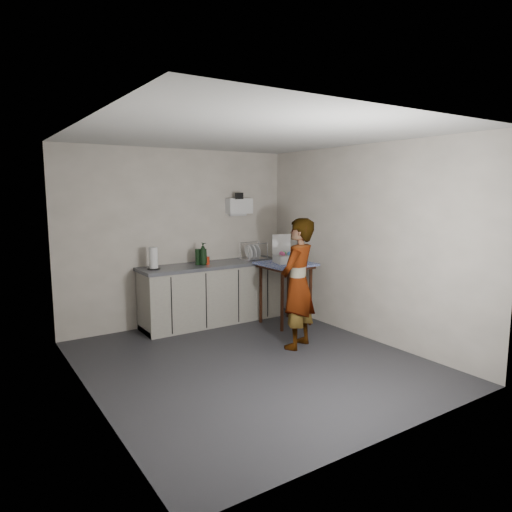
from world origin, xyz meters
TOP-DOWN VIEW (x-y plane):
  - ground at (0.00, 0.00)m, footprint 4.00×4.00m
  - wall_back at (0.00, 1.99)m, footprint 3.60×0.02m
  - wall_right at (1.79, 0.00)m, footprint 0.02×4.00m
  - wall_left at (-1.79, 0.00)m, footprint 0.02×4.00m
  - ceiling at (0.00, 0.00)m, footprint 3.60×4.00m
  - kitchen_counter at (0.40, 1.70)m, footprint 2.24×0.62m
  - wall_shelf at (1.00, 1.92)m, footprint 0.42×0.18m
  - side_table at (1.27, 1.04)m, footprint 0.73×0.73m
  - standing_man at (0.78, 0.13)m, footprint 0.72×0.63m
  - soap_bottle at (0.22, 1.67)m, footprint 0.16×0.16m
  - soda_can at (0.29, 1.66)m, footprint 0.06×0.06m
  - dark_bottle at (0.15, 1.71)m, footprint 0.07×0.07m
  - paper_towel at (-0.53, 1.70)m, footprint 0.17×0.17m
  - dish_rack at (1.12, 1.70)m, footprint 0.39×0.29m
  - bakery_box at (1.26, 1.05)m, footprint 0.35×0.36m

SIDE VIEW (x-z plane):
  - ground at x=0.00m, z-range 0.00..0.00m
  - kitchen_counter at x=0.40m, z-range -0.03..0.88m
  - side_table at x=1.27m, z-range 0.35..1.28m
  - standing_man at x=0.78m, z-range 0.00..1.66m
  - soda_can at x=0.29m, z-range 0.91..1.02m
  - dish_rack at x=1.12m, z-range 0.84..1.11m
  - bakery_box at x=1.26m, z-range 0.82..1.23m
  - dark_bottle at x=0.15m, z-range 0.91..1.15m
  - paper_towel at x=-0.53m, z-range 0.90..1.21m
  - soap_bottle at x=0.22m, z-range 0.91..1.24m
  - wall_back at x=0.00m, z-range 0.00..2.60m
  - wall_right at x=1.79m, z-range 0.00..2.60m
  - wall_left at x=-1.79m, z-range 0.00..2.60m
  - wall_shelf at x=1.00m, z-range 1.56..1.93m
  - ceiling at x=0.00m, z-range 2.59..2.60m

